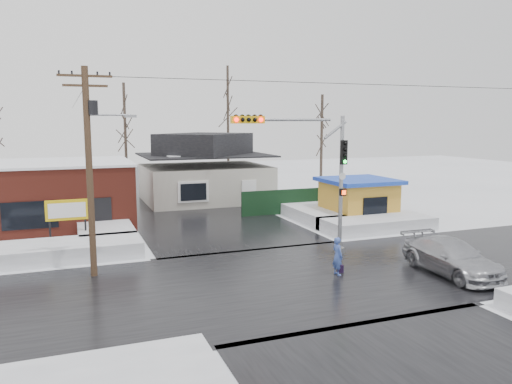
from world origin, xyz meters
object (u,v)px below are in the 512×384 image
object	(u,v)px
traffic_signal	(314,166)
kiosk	(358,199)
marquee_sign	(67,211)
utility_pole	(91,160)
pedestrian	(338,256)
car	(452,257)

from	to	relation	value
traffic_signal	kiosk	world-z (taller)	traffic_signal
traffic_signal	marquee_sign	distance (m)	13.42
utility_pole	pedestrian	size ratio (longest dim) A/B	5.33
marquee_sign	pedestrian	bearing A→B (deg)	-41.17
kiosk	marquee_sign	bearing A→B (deg)	-178.45
car	pedestrian	bearing A→B (deg)	162.59
traffic_signal	car	distance (m)	7.53
traffic_signal	car	world-z (taller)	traffic_signal
utility_pole	pedestrian	xyz separation A→B (m)	(9.97, -3.66, -4.27)
pedestrian	car	bearing A→B (deg)	-113.09
traffic_signal	utility_pole	xyz separation A→B (m)	(-10.36, 0.53, 0.57)
kiosk	pedestrian	bearing A→B (deg)	-126.28
utility_pole	pedestrian	distance (m)	11.45
utility_pole	kiosk	distance (m)	18.95
utility_pole	traffic_signal	bearing A→B (deg)	-2.95
car	kiosk	bearing A→B (deg)	79.04
traffic_signal	marquee_sign	bearing A→B (deg)	150.28
utility_pole	car	xyz separation A→B (m)	(14.78, -5.33, -4.36)
kiosk	pedestrian	world-z (taller)	kiosk
traffic_signal	marquee_sign	xyz separation A→B (m)	(-11.43, 6.53, -2.62)
marquee_sign	car	world-z (taller)	marquee_sign
utility_pole	marquee_sign	distance (m)	6.87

